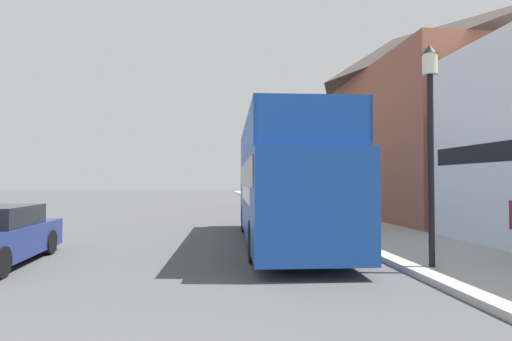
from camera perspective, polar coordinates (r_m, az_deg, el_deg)
The scene contains 8 objects.
ground_plane at distance 23.90m, azimuth -9.32°, elevation -6.28°, with size 144.00×144.00×0.00m, color #4C4C4F.
sidewalk at distance 21.72m, azimuth 9.60°, elevation -6.58°, with size 3.58×108.00×0.14m.
brick_terrace_rear at distance 25.09m, azimuth 19.11°, elevation 5.97°, with size 6.00×17.17×10.45m.
tour_bus at distance 12.93m, azimuth 3.95°, elevation -2.62°, with size 2.98×10.05×3.81m.
parked_car_ahead_of_bus at distance 19.87m, azimuth 2.53°, elevation -5.37°, with size 1.87×4.20×1.43m.
lamp_post_nearest at distance 9.63m, azimuth 23.65°, elevation 7.49°, with size 0.35×0.35×4.87m.
lamp_post_second at distance 16.10m, azimuth 10.01°, elevation 3.75°, with size 0.35×0.35×4.84m.
lamp_post_third at distance 23.05m, azimuth 5.07°, elevation 2.52°, with size 0.35×0.35×5.09m.
Camera 1 is at (1.16, -2.79, 2.00)m, focal length 28.00 mm.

